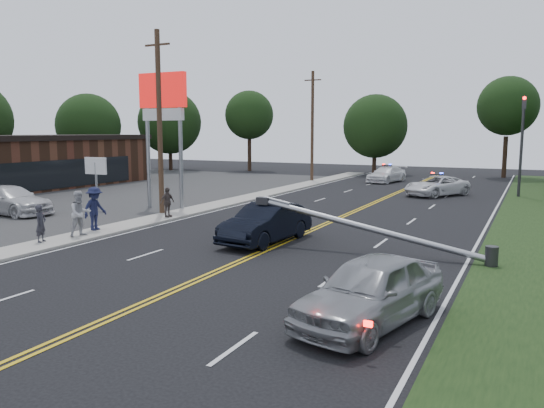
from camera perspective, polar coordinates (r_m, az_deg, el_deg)
The scene contains 24 objects.
ground at distance 15.36m, azimuth -12.35°, elevation -9.88°, with size 120.00×120.00×0.00m, color black.
parking_lot at distance 36.52m, azimuth -27.19°, elevation -0.30°, with size 25.00×60.00×0.01m, color #2D2D2D.
sidewalk at distance 28.08m, azimuth -12.97°, elevation -1.72°, with size 1.80×70.00×0.12m, color #A29E92.
centerline_yellow at distance 23.72m, azimuth 2.95°, elevation -3.39°, with size 0.36×80.00×0.00m, color gold.
pylon_sign at distance 32.17m, azimuth -11.65°, elevation 10.12°, with size 3.20×0.35×8.00m.
small_sign at distance 33.04m, azimuth -18.42°, elevation 3.46°, with size 1.60×0.14×3.10m.
traffic_signal at distance 41.36m, azimuth 25.30°, elevation 6.51°, with size 0.28×0.41×7.05m.
fallen_streetlight at distance 20.34m, azimuth 11.57°, elevation -2.82°, with size 9.36×0.44×1.91m.
utility_pole_mid at distance 29.77m, azimuth -12.01°, elevation 8.55°, with size 1.60×0.28×10.00m.
utility_pole_far at distance 48.96m, azimuth 4.36°, elevation 8.35°, with size 1.60×0.28×10.00m.
tree_3 at distance 61.52m, azimuth -19.14°, elevation 7.97°, with size 6.88×6.88×8.67m.
tree_4 at distance 64.54m, azimuth -10.96°, elevation 8.62°, with size 7.45×7.45×9.39m.
tree_5 at distance 62.25m, azimuth -2.46°, elevation 9.53°, with size 5.61×5.61×9.29m.
tree_6 at distance 58.66m, azimuth 11.03°, elevation 8.20°, with size 6.83×6.83×8.57m.
tree_7 at distance 58.04m, azimuth 24.03°, elevation 9.59°, with size 5.82×5.82×10.00m.
crashed_sedan at distance 22.19m, azimuth -0.66°, elevation -2.05°, with size 1.73×4.95×1.63m, color black.
waiting_sedan at distance 13.14m, azimuth 10.57°, elevation -9.10°, with size 1.96×4.87×1.66m, color gray.
parked_car at distance 33.10m, azimuth -26.35°, elevation 0.37°, with size 2.21×5.44×1.58m, color silver.
emergency_a at distance 39.99m, azimuth 17.27°, elevation 1.87°, with size 2.36×5.12×1.42m, color silver.
emergency_b at distance 49.49m, azimuth 12.22°, elevation 3.14°, with size 2.02×4.96×1.44m, color white.
bystander_a at distance 23.62m, azimuth -23.61°, elevation -1.94°, with size 0.56×0.37×1.53m, color #27272F.
bystander_b at distance 24.32m, azimuth -19.93°, elevation -0.96°, with size 0.96×0.75×1.97m, color #ABACB0.
bystander_c at distance 25.56m, azimuth -18.52°, elevation -0.47°, with size 1.28×0.74×1.99m, color #171B3A.
bystander_d at distance 28.47m, azimuth -11.20°, elevation 0.19°, with size 0.93×0.39×1.59m, color #514541.
Camera 1 is at (9.27, -11.35, 4.63)m, focal length 35.00 mm.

